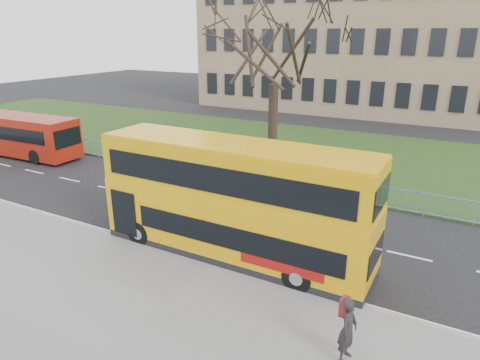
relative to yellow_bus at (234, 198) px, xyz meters
name	(u,v)px	position (x,y,z in m)	size (l,w,h in m)	color
ground	(234,247)	(-0.27, 0.51, -2.26)	(120.00, 120.00, 0.00)	black
pavement	(103,357)	(-0.27, -6.24, -2.20)	(80.00, 10.50, 0.12)	slate
kerb	(213,264)	(-0.27, -1.04, -2.19)	(80.00, 0.20, 0.14)	gray
grass_verge	(340,156)	(-0.27, 14.81, -2.22)	(80.00, 15.40, 0.08)	#1A3714
guard_railing	(298,183)	(-0.27, 7.11, -1.71)	(40.00, 0.12, 1.10)	#789FD6
bare_tree	(274,67)	(-3.27, 10.51, 3.68)	(8.20, 8.20, 11.71)	black
civic_building	(354,40)	(-5.27, 35.51, 4.74)	(30.00, 15.00, 14.00)	#7F6B50
yellow_bus	(234,198)	(0.00, 0.00, 0.00)	(10.05, 2.48, 4.20)	#D99F09
red_bus	(12,133)	(-19.76, 4.98, -0.83)	(10.24, 2.79, 2.68)	maroon
pedestrian	(348,330)	(5.11, -3.42, -1.28)	(0.63, 0.41, 1.72)	black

